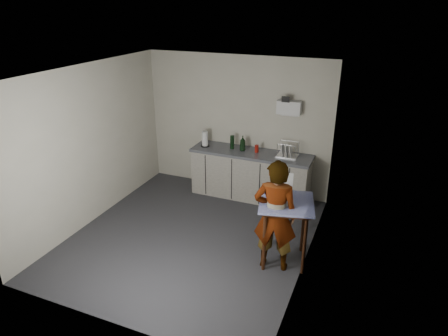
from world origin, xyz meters
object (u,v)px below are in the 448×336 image
at_px(side_table, 286,210).
at_px(standing_man, 275,216).
at_px(paper_towel, 205,139).
at_px(dish_rack, 287,153).
at_px(soap_bottle, 243,143).
at_px(bakery_box, 282,195).
at_px(dark_bottle, 232,142).
at_px(soda_can, 257,149).
at_px(kitchen_counter, 251,176).

height_order(side_table, standing_man, standing_man).
xyz_separation_m(paper_towel, dish_rack, (1.58, 0.09, -0.08)).
relative_size(soap_bottle, bakery_box, 0.77).
relative_size(paper_towel, dish_rack, 0.80).
distance_m(soap_bottle, dark_bottle, 0.22).
distance_m(standing_man, paper_towel, 2.70).
bearing_deg(bakery_box, standing_man, -104.96).
height_order(soda_can, dish_rack, dish_rack).
xyz_separation_m(kitchen_counter, bakery_box, (1.02, -1.73, 0.61)).
bearing_deg(kitchen_counter, paper_towel, -177.60).
xyz_separation_m(side_table, soap_bottle, (-1.27, 1.74, 0.22)).
relative_size(dark_bottle, dish_rack, 0.71).
xyz_separation_m(soda_can, bakery_box, (0.93, -1.77, 0.06)).
distance_m(paper_towel, dish_rack, 1.58).
distance_m(dark_bottle, dish_rack, 1.05).
height_order(kitchen_counter, bakery_box, bakery_box).
distance_m(side_table, dish_rack, 1.84).
distance_m(side_table, bakery_box, 0.22).
bearing_deg(dish_rack, soda_can, -178.26).
bearing_deg(bakery_box, soap_bottle, 116.50).
relative_size(side_table, dish_rack, 2.60).
height_order(kitchen_counter, standing_man, standing_man).
xyz_separation_m(dark_bottle, bakery_box, (1.41, -1.76, -0.01)).
distance_m(side_table, standing_man, 0.22).
bearing_deg(side_table, soda_can, 106.17).
xyz_separation_m(side_table, bakery_box, (-0.08, -0.00, 0.21)).
relative_size(soap_bottle, paper_towel, 0.97).
xyz_separation_m(soap_bottle, paper_towel, (-0.74, -0.05, -0.00)).
bearing_deg(paper_towel, kitchen_counter, 2.40).
distance_m(kitchen_counter, dish_rack, 0.85).
relative_size(dark_bottle, bakery_box, 0.69).
bearing_deg(soap_bottle, standing_man, -58.79).
bearing_deg(soda_can, side_table, -60.24).
distance_m(side_table, dark_bottle, 2.32).
height_order(soda_can, dark_bottle, dark_bottle).
xyz_separation_m(soda_can, dark_bottle, (-0.48, -0.00, 0.06)).
distance_m(kitchen_counter, standing_man, 2.20).
xyz_separation_m(standing_man, soap_bottle, (-1.17, 1.94, 0.24)).
bearing_deg(soap_bottle, paper_towel, -176.32).
xyz_separation_m(standing_man, bakery_box, (0.02, 0.19, 0.22)).
xyz_separation_m(soda_can, dish_rack, (0.57, 0.02, -0.01)).
bearing_deg(bakery_box, soda_can, 109.85).
distance_m(kitchen_counter, paper_towel, 1.11).
bearing_deg(standing_man, kitchen_counter, -70.08).
height_order(side_table, bakery_box, bakery_box).
relative_size(standing_man, dark_bottle, 6.27).
xyz_separation_m(dark_bottle, paper_towel, (-0.53, -0.07, 0.01)).
bearing_deg(soda_can, paper_towel, -175.98).
bearing_deg(kitchen_counter, dish_rack, 4.30).
bearing_deg(soda_can, dish_rack, 1.74).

